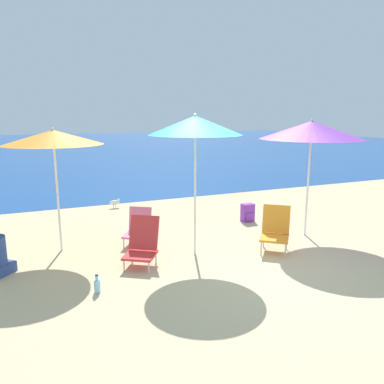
# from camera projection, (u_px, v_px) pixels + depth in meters

# --- Properties ---
(ground_plane) EXTENTS (60.00, 60.00, 0.00)m
(ground_plane) POSITION_uv_depth(u_px,v_px,m) (240.00, 263.00, 6.03)
(ground_plane) COLOR #C6B284
(sea_water) EXTENTS (60.00, 40.00, 0.01)m
(sea_water) POSITION_uv_depth(u_px,v_px,m) (74.00, 146.00, 28.40)
(sea_water) COLOR #19478C
(sea_water) RESTS_ON ground
(beach_umbrella_teal) EXTENTS (1.53, 1.53, 2.37)m
(beach_umbrella_teal) POSITION_uv_depth(u_px,v_px,m) (195.00, 126.00, 6.01)
(beach_umbrella_teal) COLOR white
(beach_umbrella_teal) RESTS_ON ground
(beach_umbrella_purple) EXTENTS (1.93, 1.93, 2.27)m
(beach_umbrella_purple) POSITION_uv_depth(u_px,v_px,m) (311.00, 130.00, 7.02)
(beach_umbrella_purple) COLOR white
(beach_umbrella_purple) RESTS_ON ground
(beach_umbrella_orange) EXTENTS (1.64, 1.64, 2.14)m
(beach_umbrella_orange) POSITION_uv_depth(u_px,v_px,m) (53.00, 138.00, 6.18)
(beach_umbrella_orange) COLOR white
(beach_umbrella_orange) RESTS_ON ground
(beach_chair_pink) EXTENTS (0.64, 0.67, 0.66)m
(beach_chair_pink) POSITION_uv_depth(u_px,v_px,m) (138.00, 227.00, 6.88)
(beach_chair_pink) COLOR silver
(beach_chair_pink) RESTS_ON ground
(beach_chair_red) EXTENTS (0.71, 0.74, 0.76)m
(beach_chair_red) POSITION_uv_depth(u_px,v_px,m) (142.00, 243.00, 5.91)
(beach_chair_red) COLOR silver
(beach_chair_red) RESTS_ON ground
(beach_chair_orange) EXTENTS (0.74, 0.76, 0.78)m
(beach_chair_orange) POSITION_uv_depth(u_px,v_px,m) (275.00, 229.00, 6.53)
(beach_chair_orange) COLOR silver
(beach_chair_orange) RESTS_ON ground
(backpack_purple) EXTENTS (0.27, 0.21, 0.40)m
(backpack_purple) POSITION_uv_depth(u_px,v_px,m) (248.00, 213.00, 8.35)
(backpack_purple) COLOR purple
(backpack_purple) RESTS_ON ground
(water_bottle) EXTENTS (0.08, 0.08, 0.25)m
(water_bottle) POSITION_uv_depth(u_px,v_px,m) (97.00, 285.00, 5.01)
(water_bottle) COLOR #8CCCEA
(water_bottle) RESTS_ON ground
(seagull) EXTENTS (0.27, 0.11, 0.23)m
(seagull) POSITION_uv_depth(u_px,v_px,m) (115.00, 202.00, 9.57)
(seagull) COLOR gold
(seagull) RESTS_ON ground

